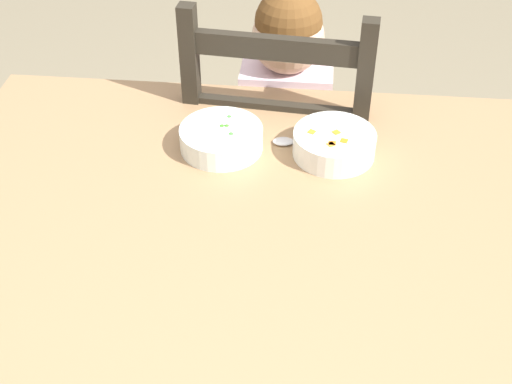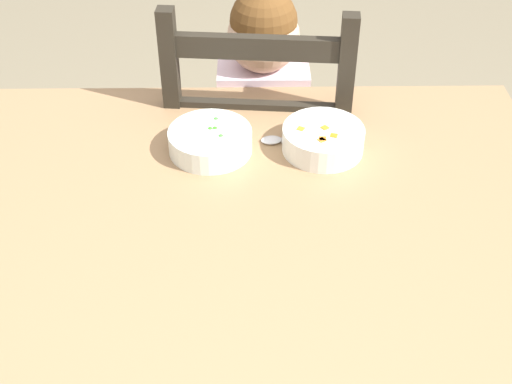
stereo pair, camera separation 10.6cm
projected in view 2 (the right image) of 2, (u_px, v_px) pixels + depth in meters
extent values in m
cube|color=#987550|center=(243.00, 253.00, 1.22)|extent=(1.22, 1.06, 0.04)
cylinder|color=#987550|center=(38.00, 233.00, 1.80)|extent=(0.07, 0.07, 0.69)
cylinder|color=#987550|center=(450.00, 229.00, 1.81)|extent=(0.07, 0.07, 0.69)
cube|color=#29241C|center=(262.00, 168.00, 1.89)|extent=(0.46, 0.46, 0.02)
cube|color=#29241C|center=(327.00, 188.00, 2.16)|extent=(0.04, 0.04, 0.41)
cube|color=#29241C|center=(206.00, 183.00, 2.19)|extent=(0.04, 0.04, 0.41)
cube|color=#29241C|center=(327.00, 277.00, 1.87)|extent=(0.04, 0.04, 0.41)
cube|color=#29241C|center=(188.00, 269.00, 1.89)|extent=(0.04, 0.04, 0.41)
cube|color=#29241C|center=(341.00, 125.00, 1.56)|extent=(0.04, 0.04, 0.53)
cube|color=#29241C|center=(174.00, 118.00, 1.58)|extent=(0.04, 0.04, 0.53)
cube|color=#29241C|center=(257.00, 47.00, 1.45)|extent=(0.36, 0.06, 0.05)
cube|color=#29241C|center=(257.00, 112.00, 1.55)|extent=(0.36, 0.06, 0.05)
cube|color=silver|center=(263.00, 122.00, 1.76)|extent=(0.22, 0.14, 0.32)
sphere|color=#D7AD8E|center=(263.00, 36.00, 1.61)|extent=(0.17, 0.17, 0.17)
sphere|color=brown|center=(264.00, 21.00, 1.59)|extent=(0.16, 0.16, 0.16)
cylinder|color=#3F4C72|center=(243.00, 260.00, 1.90)|extent=(0.07, 0.07, 0.43)
cylinder|color=#3F4C72|center=(283.00, 260.00, 1.91)|extent=(0.07, 0.07, 0.43)
cylinder|color=silver|center=(209.00, 117.00, 1.63)|extent=(0.06, 0.24, 0.13)
cylinder|color=silver|center=(319.00, 116.00, 1.63)|extent=(0.06, 0.24, 0.13)
cylinder|color=white|center=(210.00, 141.00, 1.41)|extent=(0.17, 0.17, 0.05)
cylinder|color=white|center=(211.00, 149.00, 1.42)|extent=(0.08, 0.08, 0.01)
cylinder|color=green|center=(210.00, 138.00, 1.40)|extent=(0.14, 0.14, 0.03)
sphere|color=green|center=(221.00, 137.00, 1.38)|extent=(0.01, 0.01, 0.01)
sphere|color=#389321|center=(210.00, 130.00, 1.40)|extent=(0.01, 0.01, 0.01)
sphere|color=green|center=(216.00, 120.00, 1.43)|extent=(0.01, 0.01, 0.01)
sphere|color=#378921|center=(215.00, 129.00, 1.40)|extent=(0.01, 0.01, 0.01)
cylinder|color=white|center=(323.00, 139.00, 1.41)|extent=(0.17, 0.17, 0.05)
cylinder|color=white|center=(322.00, 148.00, 1.42)|extent=(0.07, 0.07, 0.01)
cylinder|color=orange|center=(323.00, 136.00, 1.40)|extent=(0.14, 0.14, 0.03)
cube|color=orange|center=(334.00, 137.00, 1.38)|extent=(0.02, 0.02, 0.01)
cube|color=orange|center=(322.00, 142.00, 1.36)|extent=(0.02, 0.02, 0.01)
cube|color=orange|center=(301.00, 130.00, 1.39)|extent=(0.02, 0.02, 0.01)
cube|color=orange|center=(325.00, 129.00, 1.40)|extent=(0.02, 0.02, 0.01)
cube|color=orange|center=(323.00, 140.00, 1.37)|extent=(0.01, 0.01, 0.01)
cube|color=silver|center=(303.00, 139.00, 1.45)|extent=(0.10, 0.02, 0.00)
ellipsoid|color=silver|center=(271.00, 140.00, 1.44)|extent=(0.05, 0.03, 0.01)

